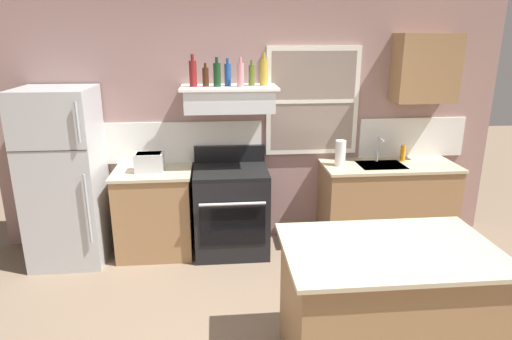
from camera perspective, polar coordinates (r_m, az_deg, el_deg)
back_wall at (r=4.85m, az=-0.17°, el=6.43°), size 5.40×0.11×2.70m
refrigerator at (r=4.81m, az=-23.26°, el=-0.87°), size 0.70×0.72×1.76m
counter_left_of_stove at (r=4.82m, az=-12.77°, el=-5.22°), size 0.79×0.63×0.91m
toaster at (r=4.62m, az=-13.47°, el=1.01°), size 0.30×0.20×0.19m
stove_range at (r=4.74m, az=-3.16°, el=-5.07°), size 0.76×0.69×1.09m
range_hood_shelf at (r=4.53m, az=-3.45°, el=9.11°), size 0.96×0.52×0.24m
bottle_red_label_wine at (r=4.49m, az=-8.05°, el=12.15°), size 0.07×0.07×0.31m
bottle_brown_stout at (r=4.49m, az=-6.45°, el=11.75°), size 0.06×0.06×0.23m
bottle_dark_green_wine at (r=4.48m, az=-4.99°, el=12.08°), size 0.07×0.07×0.28m
bottle_blue_liqueur at (r=4.54m, az=-3.63°, el=12.10°), size 0.07×0.07×0.27m
bottle_rose_pink at (r=4.45m, az=-2.00°, el=12.11°), size 0.07×0.07×0.28m
bottle_olive_oil_square at (r=4.54m, az=-0.57°, el=12.03°), size 0.06×0.06×0.25m
bottle_champagne_gold_foil at (r=4.55m, az=1.02°, el=12.43°), size 0.08×0.08×0.32m
counter_right_with_sink at (r=5.12m, az=16.25°, el=-4.14°), size 1.43×0.63×0.91m
sink_faucet at (r=4.98m, az=15.38°, el=2.95°), size 0.03×0.17×0.28m
paper_towel_roll at (r=4.77m, az=10.71°, el=2.14°), size 0.11×0.11×0.27m
dish_soap_bottle at (r=5.11m, az=18.24°, el=2.06°), size 0.06×0.06×0.18m
kitchen_island at (r=3.31m, az=16.12°, el=-16.48°), size 1.40×0.90×0.91m
upper_cabinet_right at (r=5.08m, az=20.82°, el=12.06°), size 0.64×0.32×0.70m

